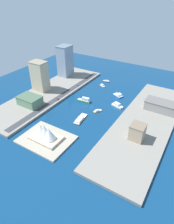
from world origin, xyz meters
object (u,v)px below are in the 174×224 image
Objects in this scene: patrol_launch_navy at (106,81)px; catamaran_blue at (118,95)px; carpark_squat_concrete at (161,106)px; barge_flat_brown at (80,119)px; terminal_long_green at (30,100)px; apartment_midrise_tan at (137,132)px; ferry_white_commuter at (117,105)px; traffic_light_waterfront at (56,99)px; tower_tall_glass at (65,61)px; water_taxi_orange at (98,111)px; ferry_green_doubledeck at (84,100)px; opera_landmark at (46,134)px; yacht_sleek_gray at (102,85)px; office_block_beige at (40,76)px; sedan_silver at (77,86)px; pickup_red at (58,99)px.

catamaran_blue is at bearing 136.05° from patrol_launch_navy.
patrol_launch_navy is at bearing -25.30° from carpark_squat_concrete.
barge_flat_brown is 0.84× the size of terminal_long_green.
ferry_white_commuter is at bearing -49.35° from apartment_midrise_tan.
catamaran_blue is at bearing -135.29° from terminal_long_green.
traffic_light_waterfront is (56.95, -18.50, 6.25)m from barge_flat_brown.
tower_tall_glass reaches higher than ferry_white_commuter.
water_taxi_orange is 2.11× the size of traffic_light_waterfront.
water_taxi_orange is 0.57× the size of ferry_green_doubledeck.
yacht_sleek_gray is at bearing -85.56° from opera_landmark.
carpark_squat_concrete is at bearing -163.03° from ferry_white_commuter.
traffic_light_waterfront is (86.13, 42.44, 5.36)m from ferry_white_commuter.
tower_tall_glass reaches higher than terminal_long_green.
water_taxi_orange is 0.69× the size of apartment_midrise_tan.
tower_tall_glass reaches higher than opera_landmark.
water_taxi_orange is at bearing 176.87° from office_block_beige.
apartment_midrise_tan reaches higher than traffic_light_waterfront.
barge_flat_brown is at bearing 72.20° from water_taxi_orange.
sedan_silver is 65.05m from traffic_light_waterfront.
opera_landmark is at bearing 119.92° from tower_tall_glass.
apartment_midrise_tan is 193.02m from office_block_beige.
sedan_silver is at bearing 56.81° from patrol_launch_navy.
carpark_squat_concrete is 159.07m from traffic_light_waterfront.
barge_flat_brown is 58.70m from opera_landmark.
catamaran_blue reaches higher than patrol_launch_navy.
catamaran_blue is at bearing -173.22° from sedan_silver.
office_block_beige is at bearing 44.32° from sedan_silver.
yacht_sleek_gray is at bearing -44.08° from ferry_white_commuter.
barge_flat_brown is 137.52m from patrol_launch_navy.
office_block_beige reaches higher than water_taxi_orange.
carpark_squat_concrete is 158.89m from pickup_red.
ferry_white_commuter is (-18.94, -29.07, 1.07)m from water_taxi_orange.
tower_tall_glass reaches higher than ferry_green_doubledeck.
ferry_white_commuter is at bearing 111.54° from catamaran_blue.
ferry_green_doubledeck is 0.68× the size of terminal_long_green.
carpark_squat_concrete is at bearing -168.18° from office_block_beige.
patrol_launch_navy is at bearing -70.04° from water_taxi_orange.
barge_flat_brown is at bearing -101.41° from opera_landmark.
office_block_beige is (117.19, -6.41, 27.36)m from water_taxi_orange.
office_block_beige reaches higher than traffic_light_waterfront.
water_taxi_orange is at bearing -107.80° from barge_flat_brown.
traffic_light_waterfront reaches higher than catamaran_blue.
office_block_beige is 1.32× the size of opera_landmark.
carpark_squat_concrete is (-89.94, -79.48, 9.04)m from barge_flat_brown.
pickup_red is 94.61m from opera_landmark.
catamaran_blue is 46.21m from yacht_sleek_gray.
traffic_light_waterfront is (67.18, 13.37, 6.44)m from water_taxi_orange.
sedan_silver is (33.67, 51.48, 3.02)m from patrol_launch_navy.
sedan_silver is (-46.14, -45.06, -24.34)m from office_block_beige.
water_taxi_orange is 79.12m from apartment_midrise_tan.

